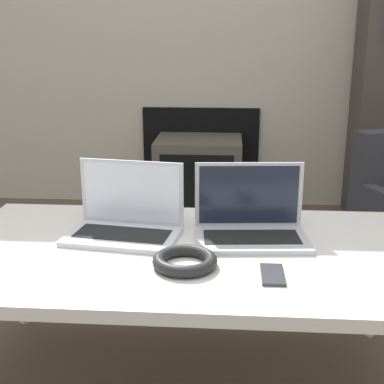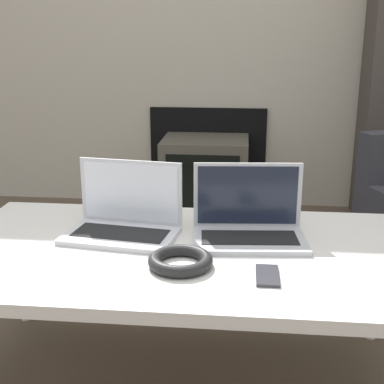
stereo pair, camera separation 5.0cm
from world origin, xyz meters
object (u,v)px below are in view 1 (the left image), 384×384
object	(u,v)px
laptop_right	(250,222)
tv	(199,177)
laptop_left	(126,219)
phone	(273,275)
headphones	(185,261)

from	to	relation	value
laptop_right	tv	xyz separation A→B (m)	(-0.25, 1.56, -0.28)
laptop_left	tv	xyz separation A→B (m)	(0.13, 1.56, -0.28)
laptop_left	phone	xyz separation A→B (m)	(0.44, -0.27, -0.05)
laptop_right	headphones	distance (m)	0.29
laptop_right	tv	size ratio (longest dim) A/B	0.70
headphones	tv	bearing A→B (deg)	92.18
phone	tv	world-z (taller)	phone
headphones	phone	bearing A→B (deg)	-10.57
headphones	tv	distance (m)	1.81
laptop_left	headphones	bearing A→B (deg)	-40.11
laptop_right	headphones	world-z (taller)	laptop_right
laptop_right	tv	bearing A→B (deg)	94.34
phone	tv	distance (m)	1.87
laptop_left	laptop_right	xyz separation A→B (m)	(0.39, 0.00, 0.00)
headphones	phone	distance (m)	0.24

